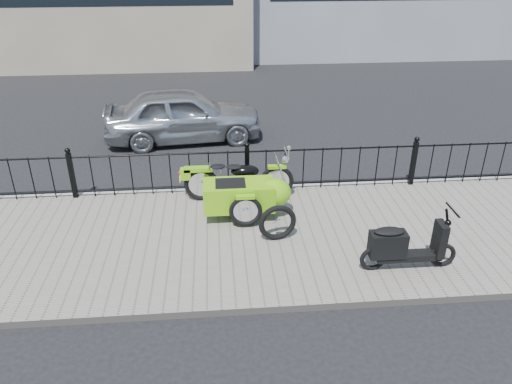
{
  "coord_description": "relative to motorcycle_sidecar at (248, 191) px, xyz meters",
  "views": [
    {
      "loc": [
        -0.61,
        -7.95,
        4.87
      ],
      "look_at": [
        0.06,
        -0.1,
        0.8
      ],
      "focal_mm": 35.0,
      "sensor_mm": 36.0,
      "label": 1
    }
  ],
  "objects": [
    {
      "name": "ground",
      "position": [
        0.05,
        -0.34,
        -0.59
      ],
      "size": [
        120.0,
        120.0,
        0.0
      ],
      "primitive_type": "plane",
      "color": "black",
      "rests_on": "ground"
    },
    {
      "name": "iron_fence",
      "position": [
        0.05,
        0.96,
        -0.01
      ],
      "size": [
        14.11,
        0.11,
        1.08
      ],
      "color": "black",
      "rests_on": "sidewalk"
    },
    {
      "name": "spare_tire",
      "position": [
        0.44,
        -0.97,
        -0.14
      ],
      "size": [
        0.68,
        0.2,
        0.67
      ],
      "primitive_type": "torus",
      "rotation": [
        1.57,
        0.0,
        0.15
      ],
      "color": "black",
      "rests_on": "sidewalk"
    },
    {
      "name": "sedan_car",
      "position": [
        -1.38,
        4.3,
        0.1
      ],
      "size": [
        4.2,
        2.04,
        1.38
      ],
      "primitive_type": "imported",
      "rotation": [
        0.0,
        0.0,
        1.67
      ],
      "color": "#AAADB2",
      "rests_on": "ground"
    },
    {
      "name": "sidewalk",
      "position": [
        0.05,
        -0.84,
        -0.53
      ],
      "size": [
        30.0,
        3.8,
        0.12
      ],
      "primitive_type": "cube",
      "color": "slate",
      "rests_on": "ground"
    },
    {
      "name": "scooter",
      "position": [
        2.3,
        -1.98,
        -0.06
      ],
      "size": [
        1.56,
        0.46,
        1.06
      ],
      "color": "black",
      "rests_on": "sidewalk"
    },
    {
      "name": "curb",
      "position": [
        0.05,
        1.1,
        -0.53
      ],
      "size": [
        30.0,
        0.1,
        0.12
      ],
      "primitive_type": "cube",
      "color": "gray",
      "rests_on": "ground"
    },
    {
      "name": "motorcycle_sidecar",
      "position": [
        0.0,
        0.0,
        0.0
      ],
      "size": [
        2.28,
        1.48,
        0.98
      ],
      "color": "black",
      "rests_on": "sidewalk"
    }
  ]
}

